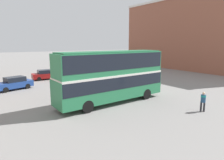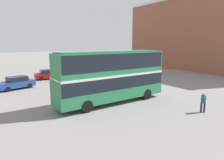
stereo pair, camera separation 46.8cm
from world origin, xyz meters
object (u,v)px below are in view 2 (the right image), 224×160
Objects in this scene: pedestrian_foreground at (203,100)px; parked_car_kerb_far at (49,74)px; double_decker_bus at (112,74)px; parked_car_kerb_near at (16,83)px.

parked_car_kerb_far is at bearing -124.95° from pedestrian_foreground.
pedestrian_foreground is 0.38× the size of parked_car_kerb_far.
parked_car_kerb_far is at bearing 93.25° from double_decker_bus.
double_decker_bus is 16.50m from parked_car_kerb_far.
double_decker_bus is at bearing 106.05° from parked_car_kerb_near.
parked_car_kerb_near reaches higher than parked_car_kerb_far.
parked_car_kerb_far is (-1.41, 16.31, -2.08)m from double_decker_bus.
parked_car_kerb_near is at bearing -107.18° from pedestrian_foreground.
parked_car_kerb_far is at bearing -153.30° from parked_car_kerb_near.
pedestrian_foreground is at bearing -55.15° from double_decker_bus.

